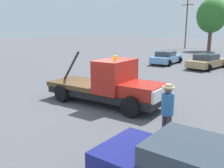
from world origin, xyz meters
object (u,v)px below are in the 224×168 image
object	(u,v)px
tree_left	(212,16)
utility_pole	(186,23)
parked_car_tan	(207,62)
tow_truck	(110,86)
person_near_truck	(167,108)
parked_car_skyblue	(166,58)
traffic_cone	(133,80)

from	to	relation	value
tree_left	utility_pole	distance (m)	5.76
parked_car_tan	tree_left	xyz separation A→B (m)	(-6.21, 18.52, 4.89)
parked_car_tan	tow_truck	bearing A→B (deg)	-172.27
parked_car_tan	utility_pole	xyz separation A→B (m)	(-11.37, 20.90, 3.98)
tree_left	parked_car_tan	bearing A→B (deg)	-71.47
tow_truck	parked_car_tan	distance (m)	14.17
tow_truck	person_near_truck	bearing A→B (deg)	-29.90
tow_truck	parked_car_skyblue	bearing A→B (deg)	102.66
parked_car_skyblue	utility_pole	xyz separation A→B (m)	(-7.09, 20.63, 3.98)
tree_left	traffic_cone	xyz separation A→B (m)	(4.71, -28.14, -5.29)
tow_truck	utility_pole	bearing A→B (deg)	103.29
parked_car_tan	traffic_cone	distance (m)	9.75
tow_truck	parked_car_skyblue	xyz separation A→B (m)	(-4.66, 14.43, -0.29)
parked_car_skyblue	parked_car_tan	bearing A→B (deg)	-99.34
parked_car_skyblue	tree_left	bearing A→B (deg)	0.21
person_near_truck	tree_left	distance (m)	36.34
parked_car_skyblue	tree_left	distance (m)	19.00
tree_left	person_near_truck	bearing A→B (deg)	-73.01
parked_car_tan	tree_left	distance (m)	20.13
traffic_cone	parked_car_tan	bearing A→B (deg)	81.16
tow_truck	tree_left	distance (m)	33.65
utility_pole	traffic_cone	bearing A→B (deg)	-72.08
tow_truck	parked_car_skyblue	distance (m)	15.16
tree_left	utility_pole	xyz separation A→B (m)	(-5.16, 2.38, -0.92)
utility_pole	tree_left	bearing A→B (deg)	-24.76
tow_truck	parked_car_skyblue	world-z (taller)	tow_truck
person_near_truck	tree_left	size ratio (longest dim) A/B	0.23
parked_car_skyblue	parked_car_tan	world-z (taller)	same
traffic_cone	utility_pole	world-z (taller)	utility_pole
parked_car_skyblue	tree_left	world-z (taller)	tree_left
tow_truck	utility_pole	distance (m)	37.16
parked_car_tan	utility_pole	bearing A→B (deg)	34.73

